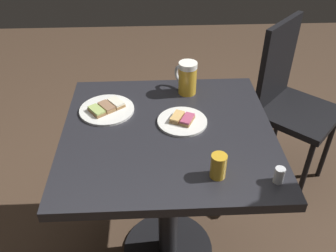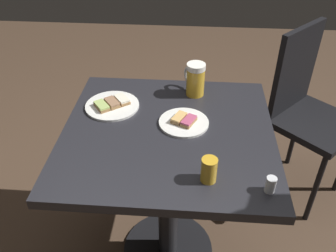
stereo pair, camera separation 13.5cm
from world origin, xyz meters
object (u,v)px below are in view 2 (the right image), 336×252
object	(u,v)px
plate_far	(184,122)
beer_mug	(195,79)
plate_near	(112,105)
cafe_chair	(306,106)
salt_shaker	(271,185)
beer_glass_small	(209,170)

from	to	relation	value
plate_far	beer_mug	bearing A→B (deg)	80.86
plate_near	cafe_chair	size ratio (longest dim) A/B	0.23
plate_near	beer_mug	size ratio (longest dim) A/B	1.54
salt_shaker	cafe_chair	bearing A→B (deg)	67.37
beer_glass_small	cafe_chair	distance (m)	0.97
salt_shaker	beer_glass_small	bearing A→B (deg)	169.74
salt_shaker	cafe_chair	xyz separation A→B (m)	(0.34, 0.81, -0.23)
plate_near	salt_shaker	world-z (taller)	salt_shaker
plate_near	beer_mug	bearing A→B (deg)	21.26
cafe_chair	plate_near	bearing A→B (deg)	-23.99
plate_near	beer_glass_small	bearing A→B (deg)	-45.28
beer_glass_small	plate_near	bearing A→B (deg)	134.72
plate_far	salt_shaker	distance (m)	0.43
plate_near	beer_glass_small	size ratio (longest dim) A/B	2.58
plate_near	cafe_chair	world-z (taller)	cafe_chair
plate_far	cafe_chair	world-z (taller)	cafe_chair
plate_near	salt_shaker	distance (m)	0.72
plate_near	beer_glass_small	xyz separation A→B (m)	(0.39, -0.39, 0.03)
salt_shaker	beer_mug	bearing A→B (deg)	113.43
beer_glass_small	salt_shaker	bearing A→B (deg)	-10.26
salt_shaker	cafe_chair	size ratio (longest dim) A/B	0.06
salt_shaker	plate_near	bearing A→B (deg)	143.49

